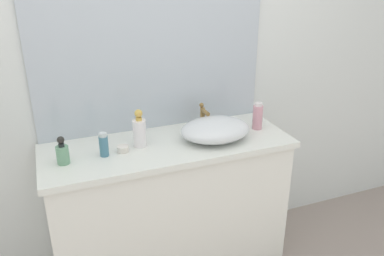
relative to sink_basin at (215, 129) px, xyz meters
name	(u,v)px	position (x,y,z in m)	size (l,w,h in m)	color
bathroom_wall_rear	(145,61)	(-0.30, 0.34, 0.35)	(6.00, 0.06, 2.60)	silver
vanity_counter	(170,209)	(-0.27, 0.04, -0.50)	(1.40, 0.52, 0.89)	white
wall_mirror_panel	(151,24)	(-0.27, 0.30, 0.56)	(1.37, 0.01, 1.24)	#B2BCC6
sink_basin	(215,129)	(0.00, 0.00, 0.00)	(0.41, 0.32, 0.12)	silver
faucet	(203,114)	(0.00, 0.18, 0.03)	(0.03, 0.12, 0.15)	olive
soap_dispenser	(62,153)	(-0.84, 0.01, 0.00)	(0.06, 0.06, 0.15)	#6DA27D
lotion_bottle	(139,131)	(-0.43, 0.07, 0.03)	(0.07, 0.07, 0.21)	white
perfume_bottle	(258,116)	(0.30, 0.05, 0.02)	(0.06, 0.06, 0.17)	#D392A0
spray_can	(104,145)	(-0.63, 0.02, 0.00)	(0.05, 0.05, 0.13)	teal
candle_jar	(123,149)	(-0.53, 0.03, -0.04)	(0.06, 0.06, 0.03)	silver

